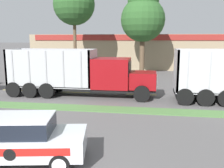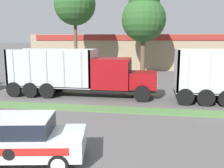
% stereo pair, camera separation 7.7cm
% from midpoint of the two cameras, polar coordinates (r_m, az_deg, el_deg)
% --- Properties ---
extents(grass_verge, '(120.00, 1.36, 0.06)m').
position_cam_midpoint_polar(grass_verge, '(15.72, -1.53, -5.75)').
color(grass_verge, '#517F42').
rests_on(grass_verge, ground_plane).
extents(centre_line_3, '(2.40, 0.14, 0.01)m').
position_cam_midpoint_polar(centre_line_3, '(23.12, -21.22, -1.33)').
color(centre_line_3, yellow).
rests_on(centre_line_3, ground_plane).
extents(centre_line_4, '(2.40, 0.14, 0.01)m').
position_cam_midpoint_polar(centre_line_4, '(20.94, -8.32, -1.88)').
color(centre_line_4, yellow).
rests_on(centre_line_4, ground_plane).
extents(centre_line_5, '(2.40, 0.14, 0.01)m').
position_cam_midpoint_polar(centre_line_5, '(20.03, 6.61, -2.39)').
color(centre_line_5, yellow).
rests_on(centre_line_5, ground_plane).
extents(centre_line_6, '(2.40, 0.14, 0.01)m').
position_cam_midpoint_polar(centre_line_6, '(20.54, 21.85, -2.75)').
color(centre_line_6, yellow).
rests_on(centre_line_6, ground_plane).
extents(dump_truck_trail, '(11.33, 2.78, 3.60)m').
position_cam_midpoint_polar(dump_truck_trail, '(19.12, -4.67, 1.91)').
color(dump_truck_trail, black).
rests_on(dump_truck_trail, ground_plane).
extents(rally_car, '(4.34, 2.57, 1.72)m').
position_cam_midpoint_polar(rally_car, '(9.59, -19.30, -11.66)').
color(rally_car, silver).
rests_on(rally_car, ground_plane).
extents(store_building_backdrop, '(37.67, 12.10, 5.04)m').
position_cam_midpoint_polar(store_building_backdrop, '(41.29, 10.16, 7.51)').
color(store_building_backdrop, '#9E896B').
rests_on(store_building_backdrop, ground_plane).
extents(tree_behind_left, '(5.24, 5.24, 10.57)m').
position_cam_midpoint_polar(tree_behind_left, '(30.71, 7.00, 15.33)').
color(tree_behind_left, brown).
rests_on(tree_behind_left, ground_plane).
extents(tree_behind_centre, '(4.89, 4.89, 12.06)m').
position_cam_midpoint_polar(tree_behind_centre, '(31.07, -8.78, 18.44)').
color(tree_behind_centre, brown).
rests_on(tree_behind_centre, ground_plane).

